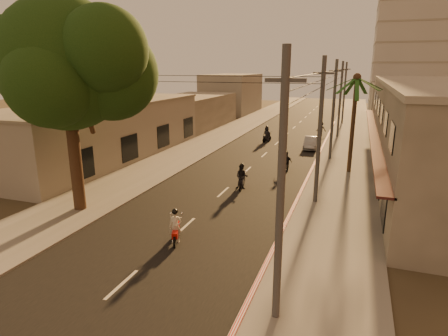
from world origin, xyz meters
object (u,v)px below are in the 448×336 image
Objects in this scene: broadleaf_tree at (73,65)px; scooter_mid_a at (242,177)px; scooter_far_a at (267,135)px; scooter_mid_b at (286,162)px; parked_car at (311,143)px; palm_tree at (357,83)px; scooter_far_b at (321,129)px; scooter_red at (175,227)px.

broadleaf_tree reaches higher than scooter_mid_a.
scooter_mid_a is at bearing 42.78° from broadleaf_tree.
scooter_mid_a is 1.02× the size of scooter_far_a.
parked_car is (0.85, 9.65, -0.13)m from scooter_mid_b.
scooter_mid_b is 0.93× the size of scooter_far_a.
scooter_far_b is at bearing 103.00° from palm_tree.
scooter_red reaches higher than parked_car.
scooter_red is at bearing -98.85° from scooter_mid_b.
scooter_mid_a is (0.63, 9.08, 0.06)m from scooter_red.
broadleaf_tree is at bearing -112.03° from scooter_far_b.
palm_tree is 18.04m from scooter_far_b.
broadleaf_tree is 26.07m from scooter_far_a.
scooter_far_a is (-4.40, 11.76, 0.08)m from scooter_mid_b.
scooter_red is 0.93× the size of scooter_far_b.
scooter_far_a is 0.98× the size of scooter_far_b.
parked_car is at bearing 71.17° from scooter_mid_a.
broadleaf_tree reaches higher than scooter_mid_b.
broadleaf_tree is at bearing -117.55° from parked_car.
scooter_far_b is at bearing 86.00° from parked_car.
broadleaf_tree is 17.68m from scooter_mid_b.
scooter_far_b is (1.10, 17.72, 0.09)m from scooter_mid_b.
scooter_red is 0.93× the size of scooter_mid_a.
palm_tree is at bearing 16.12° from scooter_mid_b.
scooter_red is 26.46m from scooter_far_a.
scooter_far_b is 0.49× the size of parked_car.
scooter_red is at bearing -115.69° from palm_tree.
palm_tree is 4.33× the size of scooter_mid_a.
broadleaf_tree reaches higher than scooter_far_a.
scooter_red is 32.60m from scooter_far_b.
scooter_mid_b is (-4.90, -1.25, -6.39)m from palm_tree.
palm_tree is 2.13× the size of parked_car.
scooter_mid_a reaches higher than scooter_far_a.
scooter_far_a is (5.30, 24.36, -7.63)m from broadleaf_tree.
scooter_mid_a is 15.51m from parked_car.
scooter_far_b is at bearing 62.20° from scooter_red.
scooter_mid_b is at bearing -95.97° from scooter_far_b.
scooter_mid_a is (7.59, 7.03, -7.63)m from broadleaf_tree.
scooter_red is at bearing -70.79° from scooter_far_a.
scooter_mid_b is at bearing 58.36° from scooter_red.
scooter_far_a is 8.12m from scooter_far_b.
scooter_mid_a reaches higher than scooter_mid_b.
scooter_far_b is (3.22, 23.29, -0.00)m from scooter_mid_a.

